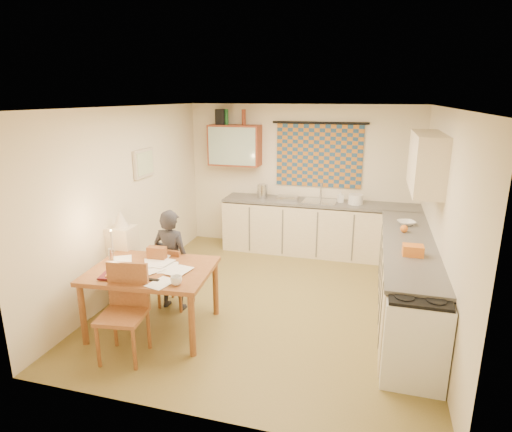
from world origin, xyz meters
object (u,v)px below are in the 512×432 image
(stove, at_px, (414,336))
(shelf_stand, at_px, (125,264))
(chair_far, at_px, (175,287))
(person, at_px, (172,260))
(counter_back, at_px, (319,228))
(dining_table, at_px, (153,298))
(counter_right, at_px, (406,278))

(stove, bearing_deg, shelf_stand, 168.71)
(chair_far, relative_size, person, 0.63)
(person, bearing_deg, stove, 170.19)
(counter_back, relative_size, chair_far, 4.02)
(dining_table, bearing_deg, counter_right, 18.07)
(chair_far, distance_m, shelf_stand, 0.75)
(dining_table, bearing_deg, stove, -8.40)
(counter_right, height_order, dining_table, counter_right)
(person, xyz_separation_m, shelf_stand, (-0.70, 0.03, -0.14))
(stove, bearing_deg, counter_right, 90.00)
(counter_back, xyz_separation_m, chair_far, (-1.53, -2.41, -0.20))
(stove, height_order, person, person)
(dining_table, xyz_separation_m, person, (-0.02, 0.53, 0.27))
(dining_table, bearing_deg, shelf_stand, 136.82)
(chair_far, bearing_deg, dining_table, 97.06)
(counter_back, height_order, chair_far, counter_back)
(dining_table, distance_m, person, 0.60)
(person, bearing_deg, shelf_stand, 1.56)
(counter_back, relative_size, shelf_stand, 3.23)
(dining_table, bearing_deg, person, 86.49)
(stove, height_order, chair_far, stove)
(counter_back, height_order, dining_table, counter_back)
(shelf_stand, bearing_deg, dining_table, -37.85)
(stove, bearing_deg, chair_far, 165.50)
(counter_right, bearing_deg, person, -166.29)
(stove, relative_size, shelf_stand, 0.87)
(counter_right, height_order, shelf_stand, shelf_stand)
(chair_far, bearing_deg, shelf_stand, 7.95)
(counter_back, xyz_separation_m, shelf_stand, (-2.23, -2.43, 0.06))
(chair_far, xyz_separation_m, person, (-0.00, -0.05, 0.40))
(counter_back, xyz_separation_m, dining_table, (-1.52, -2.99, -0.07))
(counter_back, bearing_deg, stove, -67.39)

